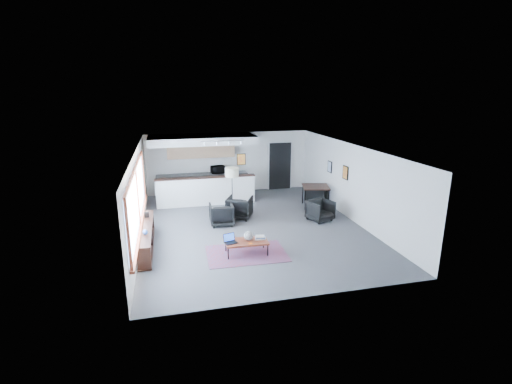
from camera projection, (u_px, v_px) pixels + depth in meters
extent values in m
cube|color=#4D4D4F|center=(252.00, 226.00, 12.27)|extent=(7.00, 9.00, 0.01)
cube|color=white|center=(252.00, 148.00, 11.57)|extent=(7.00, 9.00, 0.01)
cube|color=silver|center=(229.00, 162.00, 16.14)|extent=(7.00, 0.01, 2.60)
cube|color=silver|center=(300.00, 242.00, 7.70)|extent=(7.00, 0.01, 2.60)
cube|color=silver|center=(138.00, 195.00, 11.13)|extent=(0.01, 9.00, 2.60)
cube|color=silver|center=(351.00, 182.00, 12.71)|extent=(0.01, 9.00, 2.60)
cube|color=#8CBFFF|center=(137.00, 197.00, 10.24)|extent=(0.02, 5.80, 1.55)
cube|color=maroon|center=(141.00, 224.00, 10.46)|extent=(0.10, 5.95, 0.06)
cube|color=maroon|center=(135.00, 169.00, 10.03)|extent=(0.06, 5.95, 0.06)
cube|color=maroon|center=(128.00, 236.00, 7.53)|extent=(0.06, 0.06, 1.60)
cube|color=maroon|center=(138.00, 197.00, 10.24)|extent=(0.06, 0.06, 1.60)
cube|color=maroon|center=(143.00, 174.00, 12.96)|extent=(0.06, 0.06, 1.60)
cube|color=black|center=(146.00, 228.00, 10.42)|extent=(0.35, 3.00, 0.05)
cube|color=black|center=(147.00, 246.00, 10.57)|extent=(0.35, 3.00, 0.05)
cube|color=black|center=(144.00, 259.00, 9.14)|extent=(0.33, 0.04, 0.55)
cube|color=black|center=(147.00, 237.00, 10.50)|extent=(0.33, 0.04, 0.55)
cube|color=black|center=(148.00, 220.00, 11.85)|extent=(0.33, 0.04, 0.55)
cube|color=#3359A5|center=(145.00, 262.00, 9.32)|extent=(0.18, 0.04, 0.20)
cube|color=silver|center=(145.00, 259.00, 9.48)|extent=(0.18, 0.04, 0.22)
cube|color=maroon|center=(145.00, 256.00, 9.63)|extent=(0.18, 0.04, 0.24)
cube|color=black|center=(146.00, 254.00, 9.80)|extent=(0.18, 0.04, 0.20)
cube|color=#3359A5|center=(146.00, 251.00, 9.95)|extent=(0.18, 0.04, 0.22)
cube|color=silver|center=(146.00, 248.00, 10.11)|extent=(0.18, 0.04, 0.24)
cube|color=maroon|center=(147.00, 246.00, 10.28)|extent=(0.18, 0.04, 0.20)
cube|color=black|center=(147.00, 243.00, 10.43)|extent=(0.18, 0.04, 0.22)
cube|color=#3359A5|center=(147.00, 241.00, 10.59)|extent=(0.18, 0.03, 0.24)
cube|color=silver|center=(147.00, 239.00, 10.75)|extent=(0.18, 0.03, 0.20)
cube|color=maroon|center=(147.00, 237.00, 10.91)|extent=(0.18, 0.03, 0.22)
cube|color=black|center=(148.00, 234.00, 11.07)|extent=(0.18, 0.04, 0.24)
cube|color=black|center=(147.00, 215.00, 11.14)|extent=(0.14, 0.02, 0.18)
sphere|color=#264C99|center=(145.00, 232.00, 9.84)|extent=(0.14, 0.14, 0.14)
cube|color=white|center=(206.00, 191.00, 14.38)|extent=(3.80, 0.25, 1.10)
cube|color=black|center=(206.00, 177.00, 14.23)|extent=(3.85, 0.32, 0.04)
cube|color=white|center=(203.00, 185.00, 15.76)|extent=(3.80, 0.60, 0.90)
cube|color=#2D2D2D|center=(202.00, 174.00, 15.64)|extent=(3.82, 0.62, 0.04)
cube|color=#AA7F59|center=(201.00, 149.00, 15.50)|extent=(2.80, 0.35, 0.70)
cube|color=white|center=(202.00, 140.00, 14.71)|extent=(4.20, 1.80, 0.30)
cube|color=black|center=(241.00, 159.00, 14.38)|extent=(0.35, 0.03, 0.45)
cube|color=orange|center=(241.00, 159.00, 14.37)|extent=(0.30, 0.01, 0.40)
cube|color=black|center=(280.00, 166.00, 16.65)|extent=(1.00, 0.12, 2.10)
cube|color=white|center=(269.00, 166.00, 16.54)|extent=(0.06, 0.10, 2.10)
cube|color=white|center=(291.00, 165.00, 16.77)|extent=(0.06, 0.10, 2.10)
cube|color=white|center=(280.00, 142.00, 16.37)|extent=(1.10, 0.10, 0.06)
cube|color=silver|center=(222.00, 141.00, 13.51)|extent=(1.60, 0.04, 0.04)
cylinder|color=silver|center=(204.00, 144.00, 13.38)|extent=(0.07, 0.07, 0.09)
cylinder|color=silver|center=(217.00, 143.00, 13.48)|extent=(0.07, 0.07, 0.09)
cylinder|color=silver|center=(229.00, 143.00, 13.59)|extent=(0.07, 0.07, 0.09)
cylinder|color=silver|center=(241.00, 142.00, 13.69)|extent=(0.07, 0.07, 0.09)
cube|color=black|center=(345.00, 173.00, 13.01)|extent=(0.03, 0.38, 0.48)
cube|color=orange|center=(345.00, 173.00, 13.01)|extent=(0.00, 0.32, 0.42)
cube|color=black|center=(330.00, 167.00, 14.24)|extent=(0.03, 0.34, 0.44)
cube|color=#859FC5|center=(329.00, 167.00, 14.24)|extent=(0.00, 0.28, 0.38)
cube|color=#64354E|center=(246.00, 253.00, 10.21)|extent=(2.21, 1.54, 0.01)
cube|color=maroon|center=(246.00, 242.00, 10.12)|extent=(1.18, 0.66, 0.04)
cube|color=black|center=(228.00, 254.00, 9.81)|extent=(0.03, 0.03, 0.34)
cube|color=black|center=(226.00, 246.00, 10.31)|extent=(0.03, 0.03, 0.34)
cube|color=black|center=(268.00, 250.00, 10.02)|extent=(0.03, 0.03, 0.34)
cube|color=black|center=(263.00, 243.00, 10.52)|extent=(0.03, 0.03, 0.34)
cube|color=black|center=(248.00, 246.00, 9.87)|extent=(1.11, 0.06, 0.03)
cube|color=black|center=(245.00, 239.00, 10.38)|extent=(1.11, 0.06, 0.03)
cube|color=black|center=(231.00, 243.00, 9.97)|extent=(0.38, 0.32, 0.02)
cube|color=black|center=(229.00, 237.00, 10.03)|extent=(0.33, 0.15, 0.22)
cube|color=blue|center=(229.00, 237.00, 10.03)|extent=(0.30, 0.13, 0.18)
sphere|color=gray|center=(249.00, 236.00, 10.11)|extent=(0.27, 0.27, 0.27)
cube|color=silver|center=(260.00, 238.00, 10.26)|extent=(0.33, 0.28, 0.03)
cube|color=#3359A5|center=(260.00, 237.00, 10.25)|extent=(0.29, 0.26, 0.03)
cube|color=silver|center=(260.00, 236.00, 10.22)|extent=(0.27, 0.23, 0.03)
cube|color=#E5590C|center=(250.00, 243.00, 9.93)|extent=(0.11, 0.11, 0.01)
imported|color=black|center=(222.00, 213.00, 12.32)|extent=(0.79, 0.74, 0.79)
imported|color=black|center=(240.00, 206.00, 12.96)|extent=(1.06, 1.04, 0.84)
cylinder|color=black|center=(233.00, 213.00, 13.52)|extent=(0.34, 0.34, 0.03)
cylinder|color=black|center=(232.00, 194.00, 13.33)|extent=(0.03, 0.03, 1.43)
cylinder|color=beige|center=(232.00, 172.00, 13.12)|extent=(0.55, 0.55, 0.32)
cube|color=black|center=(316.00, 187.00, 14.08)|extent=(1.19, 1.19, 0.04)
cylinder|color=black|center=(305.00, 200.00, 13.78)|extent=(0.05, 0.05, 0.78)
cylinder|color=black|center=(303.00, 194.00, 14.61)|extent=(0.05, 0.05, 0.78)
cylinder|color=black|center=(328.00, 200.00, 13.76)|extent=(0.05, 0.05, 0.78)
cylinder|color=black|center=(325.00, 194.00, 14.60)|extent=(0.05, 0.05, 0.78)
imported|color=black|center=(320.00, 211.00, 12.74)|extent=(0.81, 0.79, 0.66)
imported|color=black|center=(314.00, 195.00, 14.69)|extent=(0.85, 0.83, 0.68)
imported|color=black|center=(218.00, 169.00, 15.73)|extent=(0.60, 0.39, 0.38)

